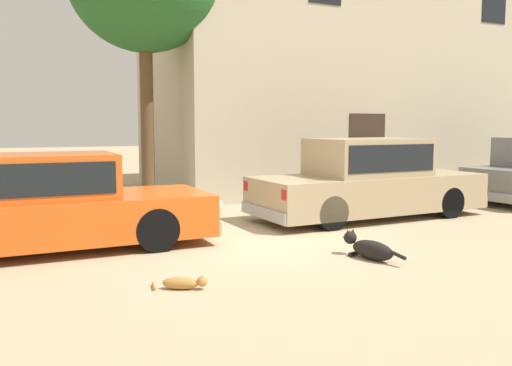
% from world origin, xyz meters
% --- Properties ---
extents(ground_plane, '(80.00, 80.00, 0.00)m').
position_xyz_m(ground_plane, '(0.00, 0.00, 0.00)').
color(ground_plane, tan).
extents(parked_sedan_nearest, '(4.75, 1.76, 1.39)m').
position_xyz_m(parked_sedan_nearest, '(-2.86, 0.84, 0.70)').
color(parked_sedan_nearest, '#D15619').
rests_on(parked_sedan_nearest, ground_plane).
extents(parked_sedan_second, '(4.81, 1.82, 1.55)m').
position_xyz_m(parked_sedan_second, '(3.08, 1.12, 0.76)').
color(parked_sedan_second, tan).
rests_on(parked_sedan_second, ground_plane).
extents(apartment_block, '(13.15, 5.60, 7.74)m').
position_xyz_m(apartment_block, '(7.02, 6.61, 3.87)').
color(apartment_block, '#BCB299').
rests_on(apartment_block, ground_plane).
extents(stray_dog_spotted, '(0.38, 1.06, 0.36)m').
position_xyz_m(stray_dog_spotted, '(1.09, -1.56, 0.15)').
color(stray_dog_spotted, black).
rests_on(stray_dog_spotted, ground_plane).
extents(stray_cat, '(0.56, 0.45, 0.16)m').
position_xyz_m(stray_cat, '(-1.58, -1.79, 0.07)').
color(stray_cat, '#B77F3D').
rests_on(stray_cat, ground_plane).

